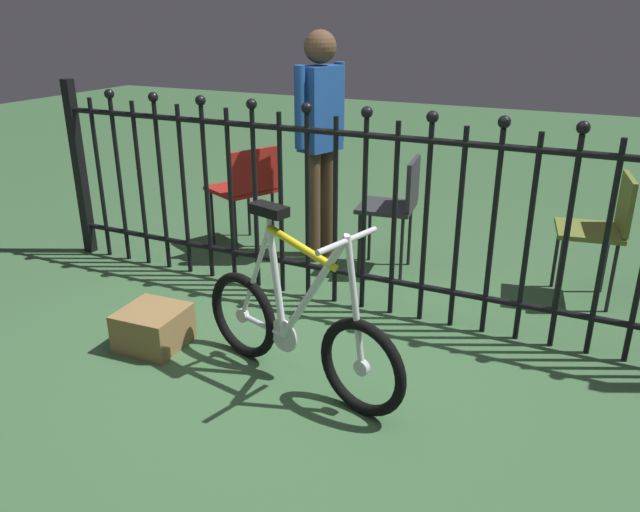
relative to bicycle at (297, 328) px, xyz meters
The scene contains 8 objects.
ground_plane 0.34m from the bicycle, 130.05° to the left, with size 20.00×20.00×0.00m, color #39613A.
iron_fence 1.02m from the bicycle, 100.03° to the left, with size 4.53×0.07×1.32m.
bicycle is the anchor object (origin of this frame).
chair_red 1.98m from the bicycle, 128.94° to the left, with size 0.58×0.58×0.82m.
chair_charcoal 1.61m from the bicycle, 91.47° to the left, with size 0.43×0.42×0.83m.
chair_olive 2.13m from the bicycle, 52.55° to the left, with size 0.45×0.45×0.84m.
person_visitor 1.86m from the bicycle, 111.77° to the left, with size 0.26×0.46×1.65m.
display_crate 0.92m from the bicycle, behind, with size 0.34×0.34×0.22m, color olive.
Camera 1 is at (1.39, -2.55, 1.77)m, focal length 35.01 mm.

